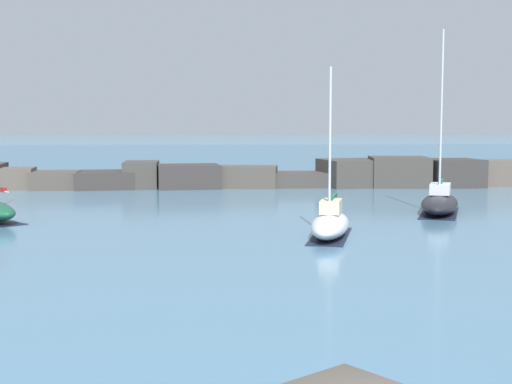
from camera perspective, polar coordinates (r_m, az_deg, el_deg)
name	(u,v)px	position (r m, az deg, el deg)	size (l,w,h in m)	color
open_sea_beyond	(226,155)	(120.27, -2.43, 2.96)	(400.00, 116.00, 0.01)	teal
breakwater_jetty	(265,175)	(60.55, 0.69, 1.37)	(60.87, 6.88, 2.54)	brown
sailboat_moored_1	(440,202)	(44.53, 14.48, -0.79)	(4.49, 7.27, 10.92)	black
sailboat_moored_2	(330,223)	(34.56, 5.96, -2.47)	(3.28, 6.38, 8.08)	white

